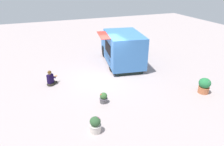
# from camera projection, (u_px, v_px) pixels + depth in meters

# --- Properties ---
(ground_plane) EXTENTS (40.00, 40.00, 0.00)m
(ground_plane) POSITION_uv_depth(u_px,v_px,m) (105.00, 75.00, 13.33)
(ground_plane) COLOR #A89999
(food_truck) EXTENTS (3.43, 5.21, 2.34)m
(food_truck) POSITION_uv_depth(u_px,v_px,m) (122.00, 48.00, 14.85)
(food_truck) COLOR #3E7AC3
(food_truck) RESTS_ON ground_plane
(person_customer) EXTENTS (0.77, 0.70, 0.91)m
(person_customer) POSITION_uv_depth(u_px,v_px,m) (51.00, 79.00, 12.05)
(person_customer) COLOR black
(person_customer) RESTS_ON ground_plane
(planter_flowering_near) EXTENTS (0.41, 0.41, 0.54)m
(planter_flowering_near) POSITION_uv_depth(u_px,v_px,m) (104.00, 98.00, 10.35)
(planter_flowering_near) COLOR #585658
(planter_flowering_near) RESTS_ON ground_plane
(planter_flowering_far) EXTENTS (0.48, 0.48, 0.70)m
(planter_flowering_far) POSITION_uv_depth(u_px,v_px,m) (95.00, 125.00, 8.33)
(planter_flowering_far) COLOR beige
(planter_flowering_far) RESTS_ON ground_plane
(planter_flowering_side) EXTENTS (0.63, 0.63, 0.85)m
(planter_flowering_side) POSITION_uv_depth(u_px,v_px,m) (204.00, 85.00, 11.16)
(planter_flowering_side) COLOR #C36B42
(planter_flowering_side) RESTS_ON ground_plane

